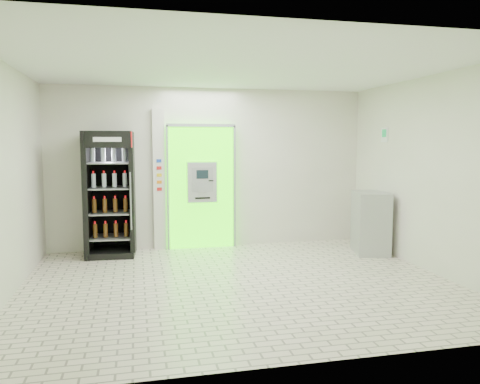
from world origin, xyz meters
name	(u,v)px	position (x,y,z in m)	size (l,w,h in m)	color
ground	(240,283)	(0.00, 0.00, 0.00)	(6.00, 6.00, 0.00)	beige
room_shell	(240,153)	(0.00, 0.00, 1.84)	(6.00, 6.00, 6.00)	silver
atm_assembly	(201,186)	(-0.20, 2.41, 1.17)	(1.30, 0.24, 2.33)	#2CE900
pillar	(159,180)	(-0.98, 2.45, 1.30)	(0.22, 0.11, 2.60)	silver
beverage_cooler	(110,196)	(-1.85, 2.14, 1.04)	(0.86, 0.80, 2.18)	black
steel_cabinet	(371,222)	(2.71, 1.31, 0.55)	(0.75, 0.94, 1.10)	#A6A8AE
exit_sign	(385,135)	(2.99, 1.40, 2.12)	(0.02, 0.22, 0.26)	white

